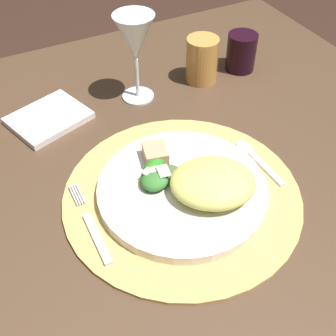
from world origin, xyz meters
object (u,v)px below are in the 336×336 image
(dinner_plate, at_px, (182,190))
(napkin, at_px, (49,118))
(fork, at_px, (91,226))
(spoon, at_px, (252,154))
(dining_table, at_px, (140,218))
(wine_glass, at_px, (135,40))
(dark_tumbler, at_px, (241,52))
(amber_tumbler, at_px, (202,60))

(dinner_plate, bearing_deg, napkin, 115.29)
(fork, relative_size, spoon, 1.31)
(dining_table, height_order, wine_glass, wine_glass)
(dining_table, distance_m, dark_tumbler, 0.43)
(dark_tumbler, bearing_deg, dining_table, -151.30)
(napkin, height_order, amber_tumbler, amber_tumbler)
(napkin, xyz_separation_m, amber_tumbler, (0.34, -0.01, 0.04))
(dinner_plate, relative_size, napkin, 1.96)
(amber_tumbler, bearing_deg, dining_table, -142.02)
(spoon, relative_size, dark_tumbler, 1.53)
(dinner_plate, bearing_deg, spoon, 8.65)
(dining_table, distance_m, amber_tumbler, 0.36)
(dining_table, relative_size, amber_tumbler, 12.50)
(dinner_plate, relative_size, amber_tumbler, 2.82)
(dinner_plate, relative_size, dark_tumbler, 3.29)
(napkin, relative_size, wine_glass, 0.78)
(fork, height_order, napkin, napkin)
(wine_glass, bearing_deg, dinner_plate, -99.98)
(amber_tumbler, xyz_separation_m, dark_tumbler, (0.10, -0.00, -0.01))
(fork, bearing_deg, dark_tumbler, 31.59)
(dinner_plate, xyz_separation_m, napkin, (-0.14, 0.29, -0.01))
(dining_table, height_order, fork, fork)
(napkin, bearing_deg, wine_glass, -1.75)
(dining_table, height_order, spoon, spoon)
(spoon, bearing_deg, napkin, 137.34)
(dining_table, relative_size, wine_glass, 6.78)
(dinner_plate, bearing_deg, wine_glass, 80.02)
(spoon, height_order, wine_glass, wine_glass)
(napkin, bearing_deg, spoon, -42.66)
(fork, xyz_separation_m, amber_tumbler, (0.35, 0.28, 0.04))
(dining_table, bearing_deg, dark_tumbler, 28.70)
(spoon, xyz_separation_m, amber_tumbler, (0.05, 0.26, 0.04))
(dining_table, xyz_separation_m, napkin, (-0.10, 0.19, 0.15))
(dining_table, xyz_separation_m, wine_glass, (0.09, 0.19, 0.27))
(dining_table, distance_m, fork, 0.21)
(dinner_plate, distance_m, dark_tumbler, 0.41)
(fork, xyz_separation_m, dark_tumbler, (0.45, 0.28, 0.03))
(spoon, bearing_deg, dark_tumbler, 60.39)
(amber_tumbler, bearing_deg, dinner_plate, -125.24)
(fork, bearing_deg, dining_table, 39.18)
(spoon, xyz_separation_m, dark_tumbler, (0.15, 0.26, 0.03))
(napkin, distance_m, amber_tumbler, 0.34)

